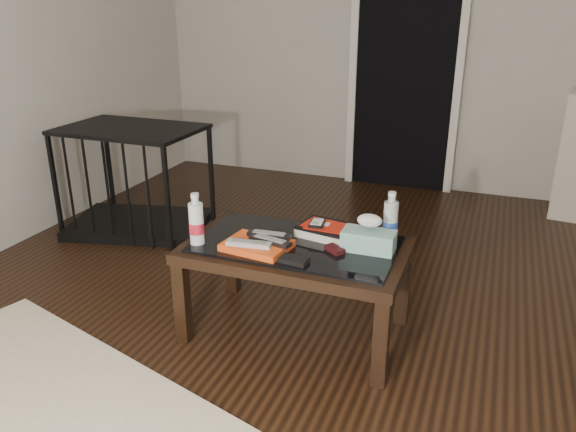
# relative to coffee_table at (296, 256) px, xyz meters

# --- Properties ---
(ground) EXTENTS (5.00, 5.00, 0.00)m
(ground) POSITION_rel_coffee_table_xyz_m (0.44, -0.03, -0.40)
(ground) COLOR black
(ground) RESTS_ON ground
(doorway) EXTENTS (0.90, 0.08, 2.07)m
(doorway) POSITION_rel_coffee_table_xyz_m (0.04, 2.44, 0.63)
(doorway) COLOR black
(doorway) RESTS_ON ground
(coffee_table) EXTENTS (1.00, 0.60, 0.46)m
(coffee_table) POSITION_rel_coffee_table_xyz_m (0.00, 0.00, 0.00)
(coffee_table) COLOR black
(coffee_table) RESTS_ON ground
(pet_crate) EXTENTS (1.02, 0.80, 0.71)m
(pet_crate) POSITION_rel_coffee_table_xyz_m (-1.46, 0.83, -0.17)
(pet_crate) COLOR black
(pet_crate) RESTS_ON ground
(magazines) EXTENTS (0.30, 0.24, 0.03)m
(magazines) POSITION_rel_coffee_table_xyz_m (-0.14, -0.12, 0.08)
(magazines) COLOR #EC4F16
(magazines) RESTS_ON coffee_table
(remote_silver) EXTENTS (0.20, 0.07, 0.02)m
(remote_silver) POSITION_rel_coffee_table_xyz_m (-0.16, -0.16, 0.11)
(remote_silver) COLOR #A8A9AD
(remote_silver) RESTS_ON magazines
(remote_black_front) EXTENTS (0.21, 0.09, 0.02)m
(remote_black_front) POSITION_rel_coffee_table_xyz_m (-0.09, -0.10, 0.11)
(remote_black_front) COLOR black
(remote_black_front) RESTS_ON magazines
(remote_black_back) EXTENTS (0.20, 0.06, 0.02)m
(remote_black_back) POSITION_rel_coffee_table_xyz_m (-0.12, -0.04, 0.11)
(remote_black_back) COLOR black
(remote_black_back) RESTS_ON magazines
(textbook) EXTENTS (0.28, 0.24, 0.05)m
(textbook) POSITION_rel_coffee_table_xyz_m (0.10, 0.14, 0.09)
(textbook) COLOR black
(textbook) RESTS_ON coffee_table
(dvd_mailers) EXTENTS (0.21, 0.17, 0.01)m
(dvd_mailers) POSITION_rel_coffee_table_xyz_m (0.09, 0.14, 0.11)
(dvd_mailers) COLOR red
(dvd_mailers) RESTS_ON textbook
(ipod) EXTENTS (0.08, 0.11, 0.02)m
(ipod) POSITION_rel_coffee_table_xyz_m (0.06, 0.12, 0.12)
(ipod) COLOR black
(ipod) RESTS_ON dvd_mailers
(flip_phone) EXTENTS (0.10, 0.09, 0.02)m
(flip_phone) POSITION_rel_coffee_table_xyz_m (0.19, -0.03, 0.08)
(flip_phone) COLOR black
(flip_phone) RESTS_ON coffee_table
(wallet) EXTENTS (0.13, 0.08, 0.02)m
(wallet) POSITION_rel_coffee_table_xyz_m (0.06, -0.19, 0.07)
(wallet) COLOR black
(wallet) RESTS_ON coffee_table
(water_bottle_left) EXTENTS (0.07, 0.07, 0.24)m
(water_bottle_left) POSITION_rel_coffee_table_xyz_m (-0.42, -0.16, 0.18)
(water_bottle_left) COLOR white
(water_bottle_left) RESTS_ON coffee_table
(water_bottle_right) EXTENTS (0.07, 0.07, 0.24)m
(water_bottle_right) POSITION_rel_coffee_table_xyz_m (0.39, 0.17, 0.18)
(water_bottle_right) COLOR silver
(water_bottle_right) RESTS_ON coffee_table
(tissue_box) EXTENTS (0.23, 0.12, 0.09)m
(tissue_box) POSITION_rel_coffee_table_xyz_m (0.32, 0.04, 0.11)
(tissue_box) COLOR #217C78
(tissue_box) RESTS_ON coffee_table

